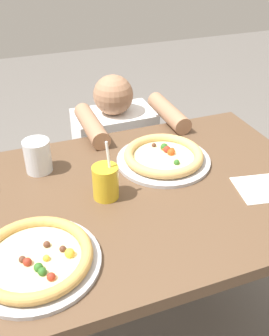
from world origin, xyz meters
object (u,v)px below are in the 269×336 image
object	(u,v)px
pizza_far	(164,157)
diner_seated	(116,170)
pizza_near	(35,259)
drink_cup_colored	(106,182)
water_cup_clear	(38,156)

from	to	relation	value
pizza_far	diner_seated	xyz separation A→B (m)	(-0.01, 0.51, -0.36)
diner_seated	pizza_near	bearing A→B (deg)	-119.65
drink_cup_colored	diner_seated	distance (m)	0.78
water_cup_clear	drink_cup_colored	bearing A→B (deg)	-52.57
pizza_near	water_cup_clear	xyz separation A→B (m)	(0.08, 0.42, 0.04)
water_cup_clear	diner_seated	size ratio (longest dim) A/B	0.13
pizza_near	water_cup_clear	bearing A→B (deg)	79.66
pizza_near	diner_seated	world-z (taller)	diner_seated
water_cup_clear	diner_seated	bearing A→B (deg)	46.07
pizza_far	water_cup_clear	size ratio (longest dim) A/B	2.91
pizza_near	drink_cup_colored	xyz separation A→B (m)	(0.24, 0.20, 0.03)
pizza_far	drink_cup_colored	world-z (taller)	drink_cup_colored
pizza_far	pizza_near	bearing A→B (deg)	-146.44
pizza_far	diner_seated	world-z (taller)	diner_seated
pizza_far	diner_seated	distance (m)	0.63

